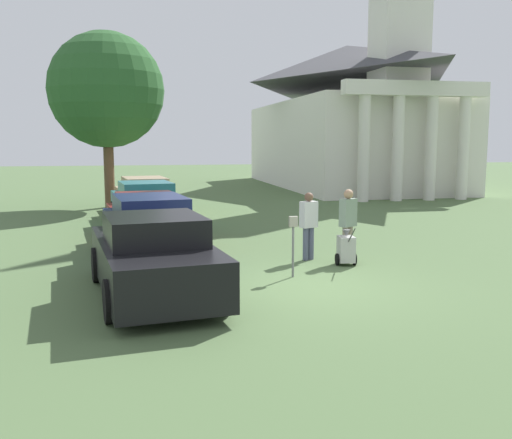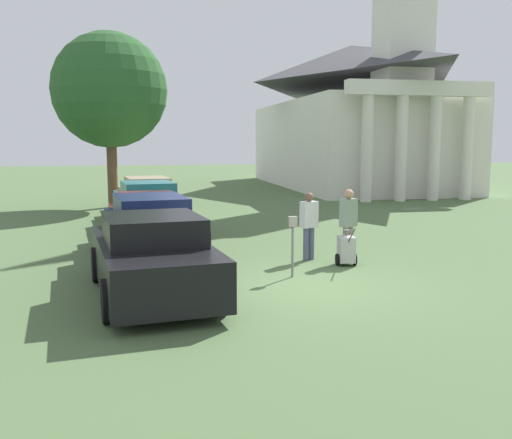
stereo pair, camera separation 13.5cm
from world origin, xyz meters
name	(u,v)px [view 2 (the right image)]	position (x,y,z in m)	size (l,w,h in m)	color
ground_plane	(302,286)	(0.00, 0.00, 0.00)	(120.00, 120.00, 0.00)	#4C663D
parked_car_black	(152,258)	(-2.95, -0.09, 0.73)	(2.52, 4.86, 1.55)	black
parked_car_navy	(150,231)	(-2.95, 3.07, 0.75)	(2.43, 5.24, 1.61)	#19234C
parked_car_maroon	(149,219)	(-2.95, 5.86, 0.66)	(2.52, 5.40, 1.41)	maroon
parked_car_teal	(148,204)	(-2.95, 9.29, 0.72)	(2.51, 5.01, 1.51)	#23666B
parked_car_tan	(147,197)	(-2.95, 12.01, 0.69)	(2.43, 5.32, 1.50)	tan
parking_meter	(293,235)	(0.01, 0.82, 0.92)	(0.18, 0.09, 1.31)	slate
person_worker	(309,222)	(0.86, 2.48, 0.94)	(0.47, 0.36, 1.66)	#515670
person_supervisor	(348,220)	(1.76, 2.18, 1.00)	(0.47, 0.39, 1.75)	gray
equipment_cart	(346,249)	(1.55, 1.71, 0.39)	(0.50, 1.00, 1.00)	#B2B2AD
church	(353,108)	(10.07, 23.98, 4.97)	(8.93, 19.05, 21.75)	silver
shade_tree	(110,90)	(-4.40, 15.03, 5.06)	(4.94, 4.94, 7.55)	brown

